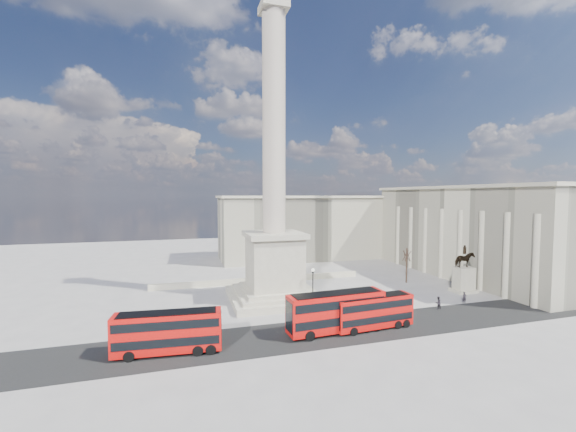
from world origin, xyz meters
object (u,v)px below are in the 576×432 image
at_px(red_bus_a, 169,332).
at_px(red_bus_b, 337,312).
at_px(nelsons_column, 274,219).
at_px(pedestrian_walking, 464,298).
at_px(pedestrian_crossing, 325,307).
at_px(victorian_lamp, 313,284).
at_px(pedestrian_standing, 438,303).
at_px(red_bus_c, 374,311).
at_px(equestrian_statue, 464,276).

xyz_separation_m(red_bus_a, red_bus_b, (19.35, 0.35, 0.25)).
xyz_separation_m(nelsons_column, red_bus_a, (-15.41, -15.79, -10.58)).
bearing_deg(red_bus_b, nelsons_column, 100.95).
height_order(nelsons_column, pedestrian_walking, nelsons_column).
xyz_separation_m(pedestrian_walking, pedestrian_crossing, (-22.38, 1.91, -0.12)).
distance_m(victorian_lamp, pedestrian_walking, 23.77).
height_order(red_bus_b, pedestrian_walking, red_bus_b).
height_order(pedestrian_standing, pedestrian_crossing, pedestrian_standing).
relative_size(red_bus_c, victorian_lamp, 1.84).
xyz_separation_m(red_bus_b, pedestrian_walking, (23.84, 5.17, -1.72)).
height_order(red_bus_c, victorian_lamp, victorian_lamp).
height_order(nelsons_column, red_bus_b, nelsons_column).
xyz_separation_m(red_bus_a, pedestrian_standing, (37.31, 4.29, -1.40)).
bearing_deg(equestrian_statue, pedestrian_crossing, -173.08).
bearing_deg(red_bus_c, pedestrian_crossing, 111.19).
distance_m(red_bus_c, pedestrian_crossing, 8.22).
distance_m(red_bus_a, pedestrian_crossing, 22.15).
height_order(red_bus_b, victorian_lamp, victorian_lamp).
height_order(equestrian_statue, pedestrian_standing, equestrian_statue).
relative_size(red_bus_c, pedestrian_crossing, 6.99).
bearing_deg(pedestrian_standing, red_bus_a, 3.91).
height_order(nelsons_column, pedestrian_crossing, nelsons_column).
bearing_deg(nelsons_column, equestrian_statue, -8.90).
xyz_separation_m(red_bus_b, victorian_lamp, (0.78, 10.42, 0.79)).
bearing_deg(victorian_lamp, red_bus_b, -94.31).
bearing_deg(nelsons_column, pedestrian_crossing, -57.14).
height_order(red_bus_c, pedestrian_crossing, red_bus_c).
bearing_deg(equestrian_statue, victorian_lamp, 179.89).
bearing_deg(red_bus_c, nelsons_column, 115.40).
height_order(nelsons_column, equestrian_statue, nelsons_column).
bearing_deg(pedestrian_walking, red_bus_b, -156.73).
relative_size(red_bus_b, red_bus_c, 1.17).
bearing_deg(red_bus_a, pedestrian_crossing, 24.61).
xyz_separation_m(red_bus_b, equestrian_statue, (28.48, 10.36, 0.23)).
xyz_separation_m(equestrian_statue, pedestrian_walking, (-4.65, -5.19, -1.95)).
bearing_deg(red_bus_b, pedestrian_walking, 8.88).
relative_size(red_bus_b, pedestrian_crossing, 8.18).
relative_size(red_bus_a, victorian_lamp, 1.95).
xyz_separation_m(equestrian_statue, pedestrian_standing, (-10.52, -6.42, -1.89)).
bearing_deg(pedestrian_standing, victorian_lamp, -23.32).
bearing_deg(red_bus_b, red_bus_c, -6.09).
xyz_separation_m(red_bus_c, pedestrian_standing, (13.05, 4.18, -1.27)).
distance_m(victorian_lamp, pedestrian_crossing, 4.29).
xyz_separation_m(pedestrian_standing, pedestrian_crossing, (-16.50, 3.14, -0.18)).
height_order(pedestrian_walking, pedestrian_standing, pedestrian_standing).
bearing_deg(pedestrian_crossing, victorian_lamp, -22.74).
relative_size(victorian_lamp, pedestrian_standing, 3.06).
height_order(nelsons_column, victorian_lamp, nelsons_column).
distance_m(pedestrian_walking, pedestrian_standing, 6.01).
relative_size(red_bus_a, pedestrian_crossing, 7.42).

